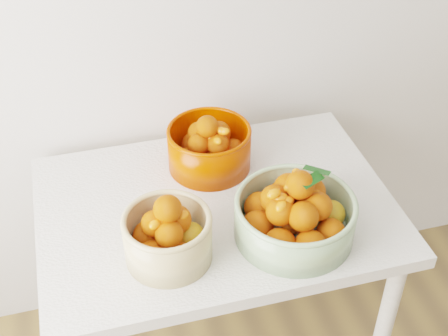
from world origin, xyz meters
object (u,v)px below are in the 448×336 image
at_px(bowl_green, 294,215).
at_px(bowl_orange, 209,147).
at_px(bowl_cream, 168,236).
at_px(table, 216,228).

bearing_deg(bowl_green, bowl_orange, 112.38).
xyz_separation_m(bowl_cream, bowl_orange, (0.19, 0.34, -0.00)).
relative_size(table, bowl_orange, 3.03).
height_order(bowl_cream, bowl_orange, bowl_cream).
height_order(bowl_green, bowl_orange, bowl_green).
distance_m(bowl_green, bowl_orange, 0.37).
distance_m(table, bowl_green, 0.29).
bearing_deg(table, bowl_orange, 81.26).
bearing_deg(bowl_cream, bowl_orange, 60.08).
xyz_separation_m(table, bowl_green, (0.17, -0.17, 0.17)).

